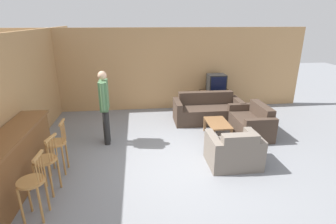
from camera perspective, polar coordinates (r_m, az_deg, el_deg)
The scene contains 14 objects.
ground_plane at distance 5.52m, azimuth 2.38°, elevation -11.45°, with size 24.00×24.00×0.00m, color gray.
wall_back at distance 8.54m, azimuth -1.39°, elevation 9.21°, with size 9.40×0.08×2.60m.
wall_left at distance 6.70m, azimuth -28.59°, elevation 3.86°, with size 0.08×8.70×2.60m.
bar_counter at distance 5.19m, azimuth -31.13°, elevation -10.16°, with size 0.55×2.82×1.03m.
bar_chair_near at distance 4.42m, azimuth -27.37°, elevation -14.07°, with size 0.40×0.40×1.06m.
bar_chair_mid at distance 4.92m, azimuth -24.97°, elevation -10.16°, with size 0.46×0.46×1.06m.
bar_chair_far at distance 5.46m, azimuth -23.01°, elevation -6.87°, with size 0.39×0.39×1.06m.
couch_far at distance 7.72m, azimuth 8.54°, elevation 0.18°, with size 1.93×0.85×0.82m.
armchair_near at distance 5.54m, azimuth 14.12°, elevation -8.33°, with size 1.02×0.81×0.80m.
loveseat_right at distance 7.12m, azimuth 17.65°, elevation -2.28°, with size 0.78×1.33×0.79m.
coffee_table at distance 6.71m, azimuth 10.75°, elevation -2.74°, with size 0.52×0.88×0.40m.
tv_unit at distance 8.69m, azimuth 10.24°, elevation 2.46°, with size 0.96×0.55×0.65m.
tv at distance 8.53m, azimuth 10.48°, elevation 6.27°, with size 0.55×0.47×0.54m.
person_by_window at distance 6.22m, azimuth -13.65°, elevation 1.76°, with size 0.20×0.58×1.76m.
Camera 1 is at (-0.77, -4.66, 2.85)m, focal length 28.00 mm.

